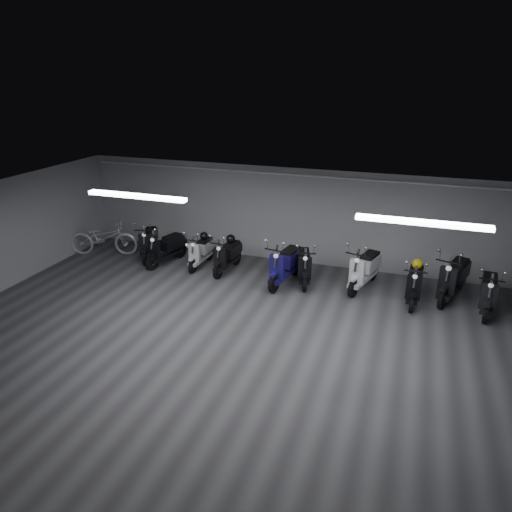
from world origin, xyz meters
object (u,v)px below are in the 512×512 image
(scooter_6, at_px, (365,263))
(scooter_9, at_px, (489,287))
(scooter_8, at_px, (455,272))
(helmet_1, at_px, (417,264))
(helmet_0, at_px, (204,236))
(helmet_2, at_px, (231,239))
(scooter_7, at_px, (415,278))
(scooter_3, at_px, (227,251))
(scooter_5, at_px, (304,260))
(scooter_2, at_px, (201,247))
(bicycle, at_px, (103,234))
(scooter_0, at_px, (148,237))
(scooter_4, at_px, (285,259))
(scooter_1, at_px, (166,243))

(scooter_6, bearing_deg, scooter_9, 8.48)
(scooter_8, bearing_deg, helmet_1, -145.46)
(helmet_0, xyz_separation_m, helmet_2, (0.88, -0.11, 0.04))
(scooter_7, relative_size, helmet_0, 7.38)
(helmet_1, bearing_deg, scooter_3, 179.55)
(scooter_5, xyz_separation_m, scooter_7, (2.83, -0.26, -0.00))
(scooter_2, bearing_deg, bicycle, -176.35)
(scooter_9, distance_m, helmet_1, 1.66)
(scooter_3, height_order, helmet_1, scooter_3)
(scooter_9, bearing_deg, scooter_0, -176.24)
(scooter_2, height_order, scooter_6, scooter_6)
(helmet_0, relative_size, helmet_2, 0.90)
(helmet_0, bearing_deg, bicycle, -174.01)
(scooter_0, relative_size, helmet_0, 7.57)
(scooter_6, height_order, bicycle, scooter_6)
(scooter_4, relative_size, scooter_6, 1.01)
(scooter_0, xyz_separation_m, bicycle, (-1.45, -0.22, 0.01))
(scooter_0, distance_m, scooter_8, 8.59)
(bicycle, bearing_deg, helmet_1, -107.95)
(scooter_9, distance_m, helmet_2, 6.68)
(scooter_4, distance_m, helmet_0, 2.69)
(scooter_3, xyz_separation_m, scooter_9, (6.68, -0.27, 0.03))
(helmet_0, bearing_deg, scooter_9, -4.58)
(scooter_4, bearing_deg, bicycle, -172.37)
(scooter_6, height_order, helmet_0, scooter_6)
(scooter_1, relative_size, helmet_1, 6.99)
(scooter_1, height_order, scooter_5, scooter_1)
(scooter_0, height_order, scooter_9, scooter_0)
(scooter_1, relative_size, scooter_8, 0.88)
(scooter_2, height_order, scooter_4, scooter_4)
(scooter_3, bearing_deg, scooter_0, -179.21)
(scooter_7, bearing_deg, bicycle, -179.42)
(scooter_6, distance_m, scooter_9, 2.92)
(helmet_1, bearing_deg, scooter_1, -179.90)
(helmet_0, bearing_deg, scooter_5, -6.56)
(scooter_4, xyz_separation_m, helmet_0, (-2.62, 0.60, 0.15))
(scooter_0, relative_size, scooter_8, 0.89)
(scooter_0, bearing_deg, scooter_9, -22.63)
(scooter_4, height_order, scooter_6, scooter_4)
(scooter_8, bearing_deg, helmet_2, -161.01)
(scooter_4, distance_m, scooter_7, 3.28)
(helmet_2, bearing_deg, helmet_1, -3.09)
(helmet_1, bearing_deg, scooter_6, 172.76)
(scooter_5, relative_size, bicycle, 0.84)
(scooter_9, height_order, helmet_2, scooter_9)
(scooter_8, height_order, helmet_1, scooter_8)
(helmet_0, bearing_deg, scooter_0, -176.22)
(scooter_4, distance_m, scooter_8, 4.20)
(helmet_0, bearing_deg, scooter_2, -91.59)
(scooter_4, distance_m, scooter_5, 0.52)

